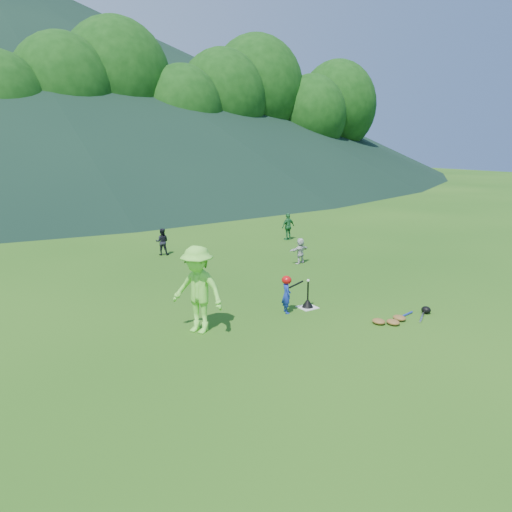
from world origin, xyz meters
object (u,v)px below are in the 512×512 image
Objects in this scene: fielder_b at (162,242)px; batting_tee at (308,303)px; batter_child at (286,295)px; adult_coach at (198,290)px; home_plate at (308,307)px; fielder_c at (288,227)px; fielder_d at (300,251)px; equipment_pile at (400,318)px.

batting_tee is (0.81, -7.85, -0.38)m from fielder_b.
fielder_b reaches higher than batting_tee.
batter_child is 0.91× the size of fielder_b.
adult_coach is (-2.44, 0.03, 0.53)m from batter_child.
home_plate is at bearing 60.39° from adult_coach.
adult_coach is 11.18m from fielder_c.
batting_tee is (-4.98, -7.69, -0.46)m from fielder_c.
home_plate is 0.66× the size of batting_tee.
fielder_d is at bearing 54.79° from home_plate.
home_plate is 4.86m from fielder_d.
fielder_b is (-0.12, 7.86, 0.04)m from batter_child.
fielder_d is at bearing 54.79° from batting_tee.
batting_tee is at bearing 123.53° from equipment_pile.
batter_child is 2.50m from adult_coach.
fielder_c is 10.34m from equipment_pile.
batter_child is 9.56m from fielder_c.
fielder_c is (4.98, 7.69, 0.58)m from home_plate.
fielder_b is at bearing 95.90° from batting_tee.
fielder_b is at bearing -55.02° from fielder_d.
adult_coach is 3.26m from batting_tee.
home_plate is at bearing -71.77° from batter_child.
batter_child is 1.03× the size of fielder_d.
batter_child is 0.47× the size of adult_coach.
fielder_d reaches higher than home_plate.
batter_child is 0.77m from batting_tee.
adult_coach is at bearing 102.41° from fielder_b.
equipment_pile is at bearing -56.47° from batting_tee.
home_plate is 0.25× the size of equipment_pile.
batter_child reaches higher than equipment_pile.
fielder_d is 4.85m from batting_tee.
fielder_d is at bearing 94.35° from adult_coach.
adult_coach is 1.95× the size of fielder_b.
batting_tee is (0.00, 0.00, 0.12)m from home_plate.
batting_tee is (-2.79, -3.96, -0.33)m from fielder_d.
fielder_b is 7.90m from batting_tee.
fielder_c is at bearing 57.04° from batting_tee.
batter_child is 7.86m from fielder_b.
home_plate is at bearing 47.01° from fielder_d.
batter_child is at bearing 119.81° from fielder_b.
fielder_c is 0.65× the size of equipment_pile.
fielder_b is 0.88× the size of fielder_c.
fielder_b is 1.51× the size of batting_tee.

